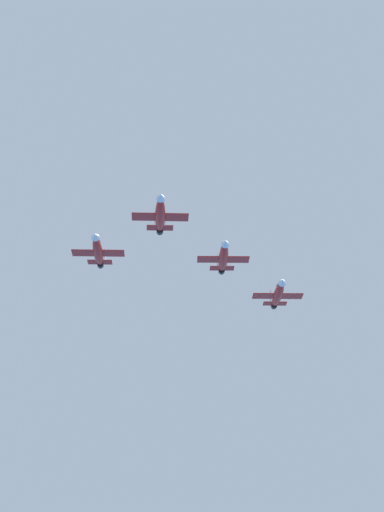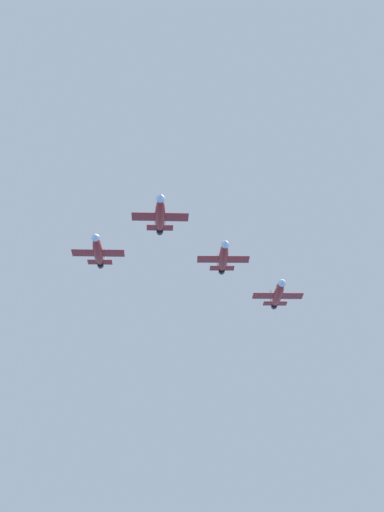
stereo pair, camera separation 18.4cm
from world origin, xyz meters
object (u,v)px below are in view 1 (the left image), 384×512
(jet_lead, at_px, (160,214))
(jet_left_outer, at_px, (278,294))
(jet_right_wingman, at_px, (98,251))
(jet_left_wingman, at_px, (223,257))

(jet_lead, bearing_deg, jet_left_outer, 138.68)
(jet_lead, height_order, jet_right_wingman, jet_lead)
(jet_right_wingman, bearing_deg, jet_left_outer, 111.09)
(jet_left_wingman, bearing_deg, jet_right_wingman, -89.42)
(jet_left_wingman, bearing_deg, jet_left_outer, 140.21)
(jet_lead, relative_size, jet_right_wingman, 1.01)
(jet_right_wingman, xyz_separation_m, jet_left_outer, (35.09, 16.27, -3.69))
(jet_left_wingman, relative_size, jet_left_outer, 0.97)
(jet_right_wingman, bearing_deg, jet_left_wingman, 89.67)
(jet_lead, bearing_deg, jet_right_wingman, -140.59)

